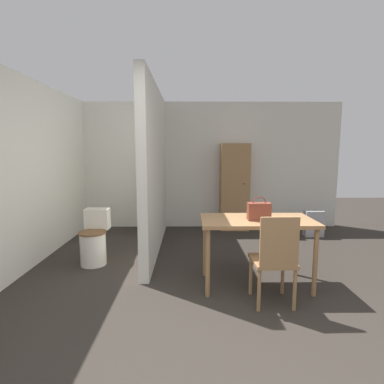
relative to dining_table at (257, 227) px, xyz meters
name	(u,v)px	position (x,y,z in m)	size (l,w,h in m)	color
ground_plane	(222,382)	(-0.55, -1.47, -0.69)	(16.00, 16.00, 0.00)	#2D2823
wall_back	(200,166)	(-0.55, 2.79, 0.56)	(5.60, 0.12, 2.50)	silver
wall_left	(25,173)	(-2.91, 0.63, 0.56)	(0.12, 5.20, 2.50)	silver
partition_wall	(155,170)	(-1.29, 1.38, 0.56)	(0.12, 2.70, 2.50)	silver
dining_table	(257,227)	(0.00, 0.00, 0.00)	(1.26, 0.67, 0.78)	#997047
wooden_chair	(275,257)	(0.08, -0.47, -0.19)	(0.42, 0.42, 0.93)	#997047
toilet	(94,241)	(-2.07, 0.71, -0.37)	(0.36, 0.51, 0.73)	silver
handbag	(259,211)	(0.01, -0.05, 0.19)	(0.25, 0.12, 0.27)	brown
wooden_cabinet	(234,187)	(0.13, 2.52, 0.15)	(0.55, 0.39, 1.69)	#997047
space_heater	(314,224)	(1.50, 1.99, -0.46)	(0.33, 0.17, 0.47)	#9E9EA3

